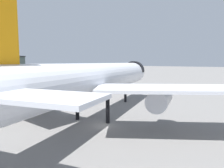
% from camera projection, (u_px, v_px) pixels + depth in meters
% --- Properties ---
extents(ground, '(900.00, 900.00, 0.00)m').
position_uv_depth(ground, '(103.00, 126.00, 32.58)').
color(ground, slate).
extents(airliner_near_gate, '(55.23, 49.13, 15.80)m').
position_uv_depth(airliner_near_gate, '(97.00, 79.00, 36.24)').
color(airliner_near_gate, silver).
rests_on(airliner_near_gate, ground).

